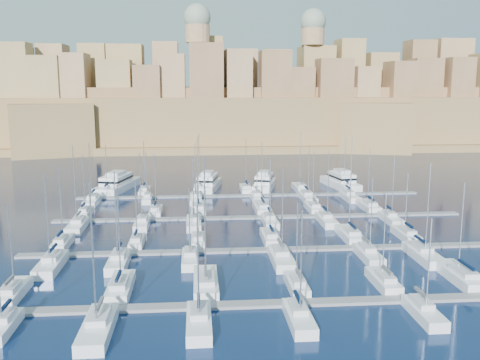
{
  "coord_description": "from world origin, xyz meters",
  "views": [
    {
      "loc": [
        -12.99,
        -96.41,
        27.23
      ],
      "look_at": [
        -4.61,
        6.0,
        8.8
      ],
      "focal_mm": 40.0,
      "sensor_mm": 36.0,
      "label": 1
    }
  ],
  "objects": [
    {
      "name": "sailboat_45",
      "position": [
        1.11,
        27.1,
        0.71
      ],
      "size": [
        2.4,
        8.01,
        11.47
      ],
      "color": "white",
      "rests_on": "ground"
    },
    {
      "name": "motor_yacht_b",
      "position": [
        -10.17,
        41.36,
        1.73
      ],
      "size": [
        7.97,
        16.99,
        5.25
      ],
      "color": "white",
      "rests_on": "ground"
    },
    {
      "name": "sailboat_42",
      "position": [
        -37.19,
        26.42,
        0.75
      ],
      "size": [
        2.82,
        9.39,
        14.49
      ],
      "color": "white",
      "rests_on": "ground"
    },
    {
      "name": "sailboat_39",
      "position": [
        -0.49,
        37.48,
        0.74
      ],
      "size": [
        2.75,
        9.18,
        13.93
      ],
      "color": "white",
      "rests_on": "ground"
    },
    {
      "name": "sailboat_34",
      "position": [
        12.48,
        4.57,
        0.75
      ],
      "size": [
        2.73,
        9.09,
        14.8
      ],
      "color": "white",
      "rests_on": "ground"
    },
    {
      "name": "sailboat_12",
      "position": [
        -35.96,
        -7.01,
        0.74
      ],
      "size": [
        2.46,
        8.19,
        14.18
      ],
      "color": "white",
      "rests_on": "ground"
    },
    {
      "name": "fortified_city",
      "position": [
        -0.19,
        155.26,
        14.74
      ],
      "size": [
        460.0,
        108.95,
        59.52
      ],
      "color": "brown",
      "rests_on": "ground"
    },
    {
      "name": "pontoon_mid_far",
      "position": [
        0.0,
        10.0,
        0.2
      ],
      "size": [
        84.0,
        2.0,
        0.4
      ],
      "primitive_type": "cube",
      "color": "slate",
      "rests_on": "ground"
    },
    {
      "name": "sailboat_4",
      "position": [
        12.25,
        -28.82,
        0.73
      ],
      "size": [
        2.57,
        8.57,
        13.2
      ],
      "color": "white",
      "rests_on": "ground"
    },
    {
      "name": "pontoon_mid_near",
      "position": [
        0.0,
        -12.0,
        0.2
      ],
      "size": [
        84.0,
        2.0,
        0.4
      ],
      "primitive_type": "cube",
      "color": "slate",
      "rests_on": "ground"
    },
    {
      "name": "sailboat_10",
      "position": [
        13.53,
        -39.04,
        0.72
      ],
      "size": [
        2.49,
        8.28,
        12.54
      ],
      "color": "white",
      "rests_on": "ground"
    },
    {
      "name": "ground",
      "position": [
        0.0,
        0.0,
        0.0
      ],
      "size": [
        600.0,
        600.0,
        0.0
      ],
      "primitive_type": "plane",
      "color": "#040E32",
      "rests_on": "ground"
    },
    {
      "name": "sailboat_22",
      "position": [
        13.87,
        -17.33,
        0.74
      ],
      "size": [
        2.67,
        8.89,
        13.44
      ],
      "color": "white",
      "rests_on": "ground"
    },
    {
      "name": "sailboat_8",
      "position": [
        -13.01,
        -39.55,
        0.75
      ],
      "size": [
        2.8,
        9.34,
        14.62
      ],
      "color": "white",
      "rests_on": "ground"
    },
    {
      "name": "sailboat_17",
      "position": [
        24.19,
        -6.75,
        0.72
      ],
      "size": [
        2.62,
        8.73,
        12.03
      ],
      "color": "white",
      "rests_on": "ground"
    },
    {
      "name": "sailboat_24",
      "position": [
        -36.57,
        14.82,
        0.73
      ],
      "size": [
        2.35,
        7.84,
        13.25
      ],
      "color": "white",
      "rests_on": "ground"
    },
    {
      "name": "sailboat_47",
      "position": [
        23.39,
        26.32,
        0.76
      ],
      "size": [
        2.88,
        9.6,
        15.08
      ],
      "color": "white",
      "rests_on": "ground"
    },
    {
      "name": "motor_yacht_a",
      "position": [
        -33.79,
        43.03,
        1.73
      ],
      "size": [
        10.55,
        20.66,
        5.25
      ],
      "color": "white",
      "rests_on": "ground"
    },
    {
      "name": "sailboat_7",
      "position": [
        -24.15,
        -40.17,
        0.78
      ],
      "size": [
        3.18,
        10.59,
        17.44
      ],
      "color": "white",
      "rests_on": "ground"
    },
    {
      "name": "sailboat_18",
      "position": [
        -34.94,
        -17.96,
        0.76
      ],
      "size": [
        3.05,
        10.17,
        14.83
      ],
      "color": "white",
      "rests_on": "ground"
    },
    {
      "name": "sailboat_37",
      "position": [
        -26.2,
        37.13,
        0.74
      ],
      "size": [
        2.54,
        8.47,
        13.59
      ],
      "color": "white",
      "rests_on": "ground"
    },
    {
      "name": "sailboat_25",
      "position": [
        -21.8,
        14.97,
        0.73
      ],
      "size": [
        2.45,
        8.15,
        13.16
      ],
      "color": "white",
      "rests_on": "ground"
    },
    {
      "name": "sailboat_27",
      "position": [
        0.99,
        16.17,
        0.77
      ],
      "size": [
        3.18,
        10.6,
        15.31
      ],
      "color": "white",
      "rests_on": "ground"
    },
    {
      "name": "sailboat_43",
      "position": [
        -24.68,
        27.52,
        0.72
      ],
      "size": [
        2.14,
        7.14,
        12.07
      ],
      "color": "white",
      "rests_on": "ground"
    },
    {
      "name": "sailboat_0",
      "position": [
        -36.98,
        -28.78,
        0.73
      ],
      "size": [
        2.6,
        8.66,
        12.65
      ],
      "color": "white",
      "rests_on": "ground"
    },
    {
      "name": "motor_yacht_c",
      "position": [
        4.63,
        40.73,
        1.73
      ],
      "size": [
        8.18,
        15.68,
        5.25
      ],
      "color": "white",
      "rests_on": "ground"
    },
    {
      "name": "pontoon_near",
      "position": [
        0.0,
        -34.0,
        0.2
      ],
      "size": [
        84.0,
        2.0,
        0.4
      ],
      "primitive_type": "cube",
      "color": "slate",
      "rests_on": "ground"
    },
    {
      "name": "sailboat_40",
      "position": [
        13.64,
        37.74,
        0.76
      ],
      "size": [
        2.91,
        9.71,
        15.34
      ],
      "color": "white",
      "rests_on": "ground"
    },
    {
      "name": "sailboat_38",
      "position": [
        -12.36,
        37.53,
        0.76
      ],
      "size": [
        2.79,
        9.29,
        15.3
      ],
      "color": "white",
      "rests_on": "ground"
    },
    {
      "name": "sailboat_2",
      "position": [
        -12.02,
        -27.73,
        0.79
      ],
      "size": [
        3.24,
        10.8,
        18.3
      ],
      "color": "white",
      "rests_on": "ground"
    },
    {
      "name": "sailboat_36",
      "position": [
        -35.52,
        36.79,
        0.73
      ],
      "size": [
        2.34,
        7.78,
        12.98
      ],
      "color": "white",
      "rests_on": "ground"
    },
    {
      "name": "sailboat_46",
      "position": [
        13.19,
        26.2,
        0.75
      ],
      "size": [
        2.95,
        9.84,
        13.8
      ],
      "color": "white",
      "rests_on": "ground"
    },
    {
      "name": "sailboat_30",
      "position": [
        -35.85,
        4.36,
        0.77
      ],
      "size": [
        2.85,
        9.51,
        16.34
      ],
      "color": "white",
      "rests_on": "ground"
    },
    {
      "name": "sailboat_14",
      "position": [
        -12.96,
        -7.29,
        0.72
      ],
      "size": [
        2.28,
        7.61,
        12.8
      ],
      "color": "white",
      "rests_on": "ground"
    },
    {
      "name": "sailboat_21",
      "position": [
        -0.16,
        -17.98,
        0.76
      ],
      "size": [
        3.06,
        10.21,
        15.19
      ],
      "color": "white",
      "rests_on": "ground"
    },
    {
      "name": "sailboat_16",
      "position": [
        14.12,
        -6.09,
        0.76
      ],
      "size": [
        3.02,
        10.06,
        15.13
      ],
      "color": "white",
      "rests_on": "ground"
    },
    {
      "name": "motor_yacht_d",
      "position": [
        25.34,
        41.44,
        1.73
      ],
      "size": [
        7.49,
        17.1,
        5.25
      ],
      "color": "white",
      "rests_on": "ground"
    },
    {
      "name": "sailboat_26",
      "position": [
        -12.76,
        15.85,
        0.77
      ],
      "size": [
        2.98,
        9.95,
        16.58
      ],
      "color": "white",
      "rests_on": "ground"
    },
    {
      "name": "sailboat_33",
      "position": [
        1.2,
        4.74,
        0.73
      ],
      "size": [
        2.62,
        8.75,
        13.22
      ],
      "color": "white",
      "rests_on": "ground"
    },
    {
      "name": "sailboat_29",
      "position": [
        24.68,
        15.79,
        0.75
      ],
      "size": [
        2.95,
        9.82,
        13.71
      ],
      "color": "white",
      "rests_on": "ground"
    },
    {
      "name": "sailboat_9",
      "position": [
        -1.47,
        -39.3,
        0.74
      ],
      "size": [
        2.65,
        8.83,
        13.83
      ],
      "color": "white",
      "rests_on": "ground"
    },
    {
      "name": "sailboat_13",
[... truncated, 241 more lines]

